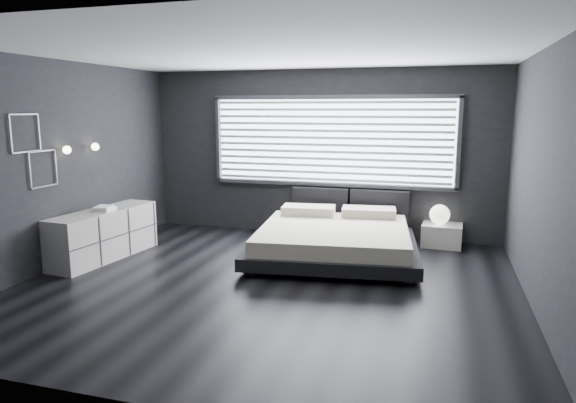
% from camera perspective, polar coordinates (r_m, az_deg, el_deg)
% --- Properties ---
extents(room, '(6.04, 6.00, 2.80)m').
position_cam_1_polar(room, '(6.12, -2.26, 3.24)').
color(room, black).
rests_on(room, ground).
extents(window, '(4.14, 0.09, 1.52)m').
position_cam_1_polar(window, '(8.64, 4.78, 6.68)').
color(window, white).
rests_on(window, ground).
extents(headboard, '(1.96, 0.16, 0.52)m').
position_cam_1_polar(headboard, '(8.65, 6.85, -0.30)').
color(headboard, black).
rests_on(headboard, ground).
extents(sconce_near, '(0.18, 0.11, 0.11)m').
position_cam_1_polar(sconce_near, '(7.57, -23.38, 5.29)').
color(sconce_near, silver).
rests_on(sconce_near, ground).
extents(sconce_far, '(0.18, 0.11, 0.11)m').
position_cam_1_polar(sconce_far, '(8.04, -20.65, 5.71)').
color(sconce_far, silver).
rests_on(sconce_far, ground).
extents(wall_art_upper, '(0.01, 0.48, 0.48)m').
position_cam_1_polar(wall_art_upper, '(7.17, -27.16, 6.77)').
color(wall_art_upper, '#47474C').
rests_on(wall_art_upper, ground).
extents(wall_art_lower, '(0.01, 0.48, 0.48)m').
position_cam_1_polar(wall_art_lower, '(7.39, -25.53, 3.31)').
color(wall_art_lower, '#47474C').
rests_on(wall_art_lower, ground).
extents(bed, '(2.59, 2.50, 0.61)m').
position_cam_1_polar(bed, '(7.51, 5.14, -4.16)').
color(bed, black).
rests_on(bed, ground).
extents(nightstand, '(0.63, 0.53, 0.35)m').
position_cam_1_polar(nightstand, '(8.48, 16.71, -3.60)').
color(nightstand, silver).
rests_on(nightstand, ground).
extents(orb_lamp, '(0.31, 0.31, 0.31)m').
position_cam_1_polar(orb_lamp, '(8.41, 16.50, -1.39)').
color(orb_lamp, white).
rests_on(orb_lamp, nightstand).
extents(dresser, '(0.70, 1.83, 0.71)m').
position_cam_1_polar(dresser, '(7.90, -19.74, -3.45)').
color(dresser, silver).
rests_on(dresser, ground).
extents(book_stack, '(0.30, 0.36, 0.07)m').
position_cam_1_polar(book_stack, '(7.80, -19.81, -0.72)').
color(book_stack, white).
rests_on(book_stack, dresser).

